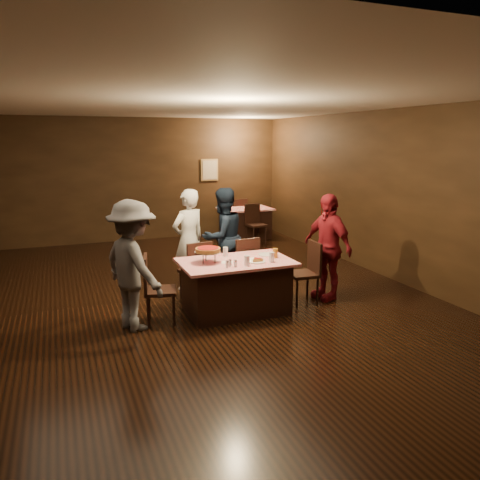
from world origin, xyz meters
name	(u,v)px	position (x,y,z in m)	size (l,w,h in m)	color
room	(169,163)	(0.00, 0.01, 2.14)	(10.00, 10.04, 3.02)	black
main_table	(236,286)	(0.79, -0.61, 0.39)	(1.60, 1.00, 0.77)	red
back_table	(245,223)	(2.89, 4.20, 0.39)	(1.30, 0.90, 0.77)	red
chair_far_left	(195,270)	(0.39, 0.14, 0.47)	(0.42, 0.42, 0.95)	black
chair_far_right	(242,265)	(1.19, 0.14, 0.47)	(0.42, 0.42, 0.95)	black
chair_end_left	(161,289)	(-0.31, -0.61, 0.47)	(0.42, 0.42, 0.95)	black
chair_end_right	(303,273)	(1.89, -0.61, 0.47)	(0.42, 0.42, 0.95)	black
chair_back_near	(256,224)	(2.89, 3.50, 0.47)	(0.42, 0.42, 0.95)	black
chair_back_far	(237,216)	(2.89, 4.80, 0.47)	(0.42, 0.42, 0.95)	black
diner_white_jacket	(189,240)	(0.45, 0.68, 0.84)	(0.62, 0.40, 1.69)	silver
diner_navy_hoodie	(223,237)	(1.06, 0.70, 0.84)	(0.82, 0.64, 1.68)	black
diner_grey_knit	(133,266)	(-0.67, -0.69, 0.86)	(1.12, 0.64, 1.73)	#57575C
diner_red_shirt	(327,247)	(2.35, -0.55, 0.83)	(0.98, 0.41, 1.67)	maroon
pizza_stand	(208,250)	(0.39, -0.56, 0.95)	(0.38, 0.38, 0.22)	black
plate_with_slice	(257,260)	(1.04, -0.79, 0.80)	(0.25, 0.25, 0.06)	white
plate_empty	(266,255)	(1.34, -0.46, 0.78)	(0.25, 0.25, 0.01)	white
glass_front_left	(247,261)	(0.84, -0.91, 0.84)	(0.08, 0.08, 0.14)	silver
glass_front_right	(272,257)	(1.24, -0.86, 0.84)	(0.08, 0.08, 0.14)	silver
glass_amber	(275,253)	(1.39, -0.66, 0.84)	(0.08, 0.08, 0.14)	#BF7F26
glass_back	(225,252)	(0.74, -0.31, 0.84)	(0.08, 0.08, 0.14)	silver
condiments	(231,263)	(0.61, -0.90, 0.82)	(0.17, 0.10, 0.09)	silver
napkin_center	(255,259)	(1.09, -0.61, 0.77)	(0.16, 0.16, 0.01)	white
napkin_left	(227,262)	(0.64, -0.66, 0.77)	(0.16, 0.16, 0.01)	white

